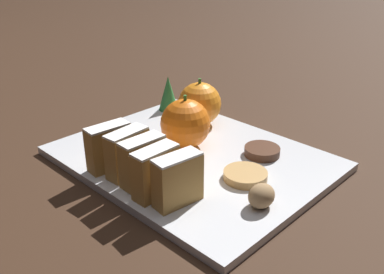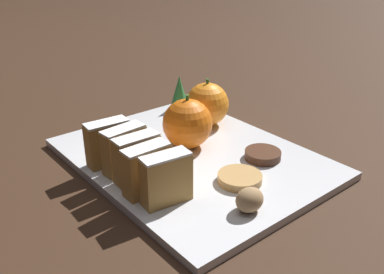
{
  "view_description": "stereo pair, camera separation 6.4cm",
  "coord_description": "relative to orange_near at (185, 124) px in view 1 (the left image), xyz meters",
  "views": [
    {
      "loc": [
        -0.41,
        -0.4,
        0.32
      ],
      "look_at": [
        0.0,
        0.0,
        0.04
      ],
      "focal_mm": 40.0,
      "sensor_mm": 36.0,
      "label": 1
    },
    {
      "loc": [
        -0.37,
        -0.45,
        0.32
      ],
      "look_at": [
        0.0,
        0.0,
        0.04
      ],
      "focal_mm": 40.0,
      "sensor_mm": 36.0,
      "label": 2
    }
  ],
  "objects": [
    {
      "name": "stollen_slice_third",
      "position": [
        -0.12,
        -0.04,
        -0.01
      ],
      "size": [
        0.06,
        0.03,
        0.07
      ],
      "color": "#B28442",
      "rests_on": "serving_platter"
    },
    {
      "name": "serving_platter",
      "position": [
        -0.01,
        -0.03,
        -0.05
      ],
      "size": [
        0.3,
        0.39,
        0.01
      ],
      "color": "silver",
      "rests_on": "ground_plane"
    },
    {
      "name": "ground_plane",
      "position": [
        -0.01,
        -0.03,
        -0.05
      ],
      "size": [
        6.0,
        6.0,
        0.0
      ],
      "primitive_type": "plane",
      "color": "#382316"
    },
    {
      "name": "stollen_slice_front",
      "position": [
        -0.12,
        -0.11,
        -0.01
      ],
      "size": [
        0.07,
        0.03,
        0.07
      ],
      "color": "#B28442",
      "rests_on": "serving_platter"
    },
    {
      "name": "orange_near",
      "position": [
        0.0,
        0.0,
        0.0
      ],
      "size": [
        0.08,
        0.08,
        0.09
      ],
      "color": "orange",
      "rests_on": "serving_platter"
    },
    {
      "name": "chocolate_cookie",
      "position": [
        0.06,
        -0.1,
        -0.03
      ],
      "size": [
        0.05,
        0.05,
        0.01
      ],
      "color": "#472819",
      "rests_on": "serving_platter"
    },
    {
      "name": "stollen_slice_fourth",
      "position": [
        -0.12,
        -0.0,
        -0.01
      ],
      "size": [
        0.06,
        0.03,
        0.07
      ],
      "color": "#B28442",
      "rests_on": "serving_platter"
    },
    {
      "name": "gingerbread_cookie",
      "position": [
        -0.01,
        -0.13,
        -0.03
      ],
      "size": [
        0.06,
        0.06,
        0.01
      ],
      "color": "tan",
      "rests_on": "serving_platter"
    },
    {
      "name": "evergreen_sprig",
      "position": [
        0.09,
        0.14,
        -0.01
      ],
      "size": [
        0.04,
        0.04,
        0.07
      ],
      "color": "#2D7538",
      "rests_on": "serving_platter"
    },
    {
      "name": "walnut",
      "position": [
        -0.05,
        -0.18,
        -0.02
      ],
      "size": [
        0.04,
        0.03,
        0.03
      ],
      "color": "#9E7A51",
      "rests_on": "serving_platter"
    },
    {
      "name": "stollen_slice_fifth",
      "position": [
        -0.12,
        0.03,
        -0.01
      ],
      "size": [
        0.06,
        0.03,
        0.07
      ],
      "color": "#B28442",
      "rests_on": "serving_platter"
    },
    {
      "name": "orange_far",
      "position": [
        0.08,
        0.05,
        -0.0
      ],
      "size": [
        0.08,
        0.08,
        0.08
      ],
      "color": "orange",
      "rests_on": "serving_platter"
    },
    {
      "name": "stollen_slice_second",
      "position": [
        -0.12,
        -0.07,
        -0.01
      ],
      "size": [
        0.06,
        0.03,
        0.07
      ],
      "color": "#B28442",
      "rests_on": "serving_platter"
    }
  ]
}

